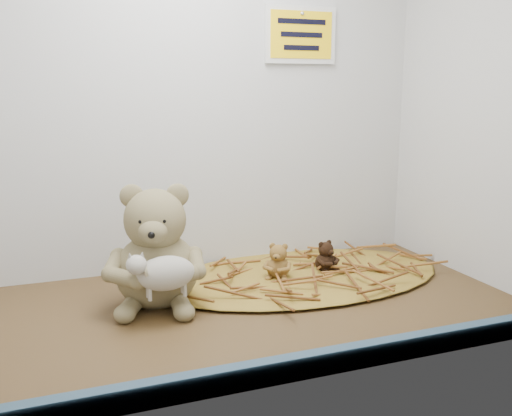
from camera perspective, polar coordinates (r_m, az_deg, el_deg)
name	(u,v)px	position (r cm, az deg, el deg)	size (l,w,h in cm)	color
alcove_shell	(203,75)	(113.22, -5.30, 13.09)	(120.40, 60.20, 90.40)	#432C17
front_rail	(277,370)	(87.60, 2.11, -15.89)	(119.28, 2.20, 3.60)	#324D60
straw_bed	(302,275)	(131.40, 4.61, -6.72)	(67.26, 39.05, 1.30)	brown
main_teddy	(156,246)	(113.90, -9.95, -3.72)	(19.74, 20.83, 24.48)	#918559
toy_lamb	(166,273)	(106.52, -9.00, -6.47)	(14.06, 8.58, 9.08)	beige
mini_teddy_tan	(278,259)	(127.38, 2.24, -5.13)	(6.37, 6.72, 7.89)	brown
mini_teddy_brown	(325,255)	(132.93, 6.93, -4.64)	(5.76, 6.08, 7.14)	black
wall_sign	(301,35)	(143.30, 4.49, 16.88)	(16.00, 1.20, 11.00)	yellow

